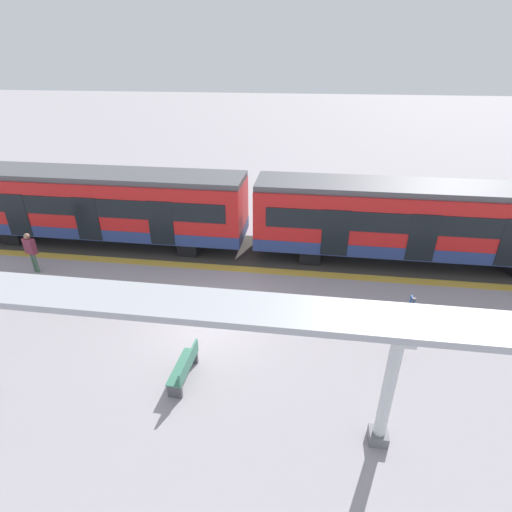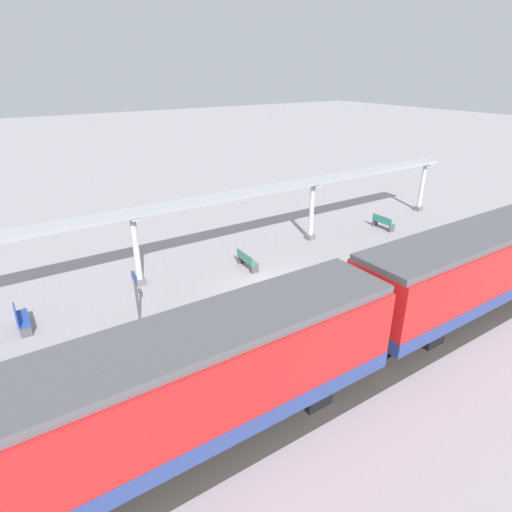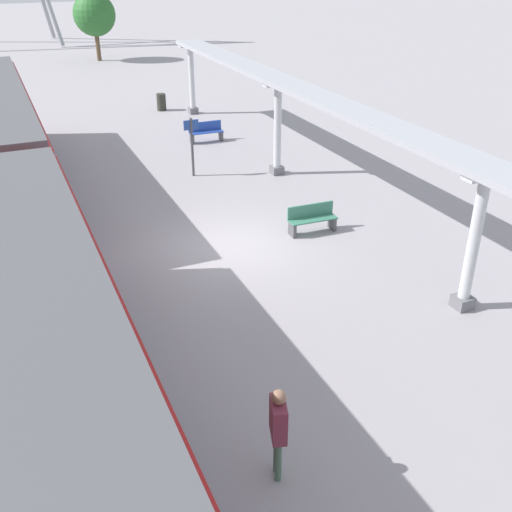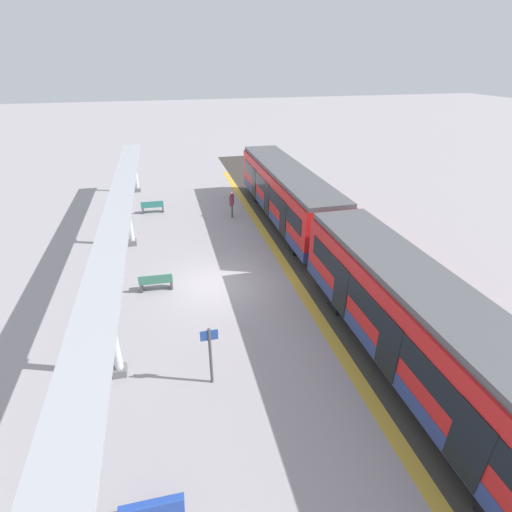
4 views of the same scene
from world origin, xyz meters
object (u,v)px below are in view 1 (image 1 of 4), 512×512
Objects in this scene: bench_far_end at (185,367)px; platform_info_sign at (408,323)px; passenger_waiting_near_edge at (30,248)px; train_far_carriage at (416,222)px; canopy_pillar_third at (389,388)px; train_near_carriage at (101,206)px.

bench_far_end is 0.69× the size of platform_info_sign.
platform_info_sign reaches higher than passenger_waiting_near_edge.
train_far_carriage reaches higher than passenger_waiting_near_edge.
bench_far_end is at bearing -104.06° from canopy_pillar_third.
train_far_carriage is 4.01× the size of canopy_pillar_third.
bench_far_end is 9.56m from passenger_waiting_near_edge.
bench_far_end is (8.30, 6.58, -1.39)m from train_near_carriage.
train_far_carriage is at bearing 164.70° from canopy_pillar_third.
train_far_carriage is 6.24× the size of platform_info_sign.
platform_info_sign is at bearing 76.89° from passenger_waiting_near_edge.
canopy_pillar_third is 3.20m from platform_info_sign.
train_far_carriage is at bearing 90.00° from train_near_carriage.
train_near_carriage is 6.24× the size of platform_info_sign.
train_far_carriage is 7.74× the size of passenger_waiting_near_edge.
canopy_pillar_third is 5.42m from bench_far_end.
platform_info_sign is 14.68m from passenger_waiting_near_edge.
train_near_carriage reaches higher than passenger_waiting_near_edge.
train_near_carriage reaches higher than bench_far_end.
canopy_pillar_third is at bearing -15.30° from train_far_carriage.
bench_far_end is at bearing -42.97° from train_far_carriage.
canopy_pillar_third reaches higher than bench_far_end.
platform_info_sign is at bearing 160.03° from canopy_pillar_third.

